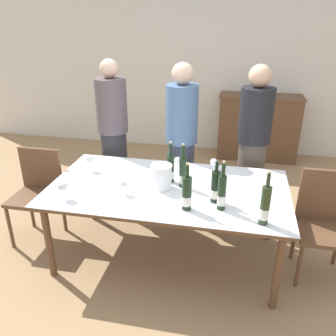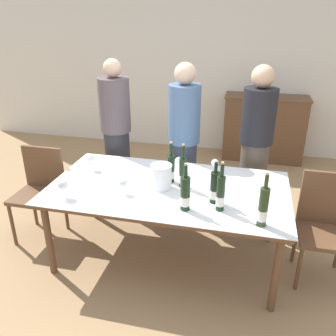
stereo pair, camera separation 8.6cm
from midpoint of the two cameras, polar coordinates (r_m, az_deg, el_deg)
The scene contains 21 objects.
ground_plane at distance 3.48m, azimuth 0.73°, elevation -13.76°, with size 12.00×12.00×0.00m, color #A37F56.
back_wall at distance 5.71m, azimuth 7.69°, elevation 16.61°, with size 8.00×0.10×2.80m.
sideboard_cabinet at distance 5.59m, azimuth 15.55°, elevation 6.17°, with size 1.21×0.46×0.97m.
dining_table at distance 3.11m, azimuth 0.79°, elevation -3.97°, with size 2.05×1.12×0.73m.
ice_bucket at distance 3.02m, azimuth -0.23°, elevation -1.29°, with size 0.18×0.18×0.21m.
wine_bottle_0 at distance 3.12m, azimuth 1.28°, elevation -0.17°, with size 0.07×0.07×0.38m.
wine_bottle_1 at distance 2.82m, azimuth 8.38°, elevation -3.25°, with size 0.08×0.08×0.35m.
wine_bottle_2 at distance 2.59m, azimuth 15.94°, elevation -6.14°, with size 0.07×0.07×0.41m.
wine_bottle_3 at distance 2.70m, azimuth 3.70°, elevation -4.23°, with size 0.08×0.08×0.39m.
wine_bottle_4 at distance 2.72m, azimuth 9.32°, elevation -4.10°, with size 0.07×0.07×0.40m.
wine_bottle_5 at distance 3.03m, azimuth 3.20°, elevation -0.75°, with size 0.06×0.06×0.40m.
wine_glass_0 at distance 3.32m, azimuth 8.26°, elevation 0.70°, with size 0.08×0.08×0.15m.
wine_glass_1 at distance 2.98m, azimuth -15.70°, elevation -2.70°, with size 0.09×0.09×0.16m.
wine_glass_2 at distance 3.44m, azimuth -11.60°, elevation 1.45°, with size 0.08×0.08×0.15m.
wine_glass_3 at distance 2.95m, azimuth -6.40°, elevation -2.51°, with size 0.08×0.08×0.14m.
wine_glass_4 at distance 3.34m, azimuth 2.50°, elevation 1.05°, with size 0.08×0.08×0.14m.
chair_right_end at distance 3.28m, azimuth 24.52°, elevation -7.73°, with size 0.42×0.42×0.92m.
chair_left_end at distance 3.72m, azimuth -19.22°, elevation -2.79°, with size 0.42×0.42×0.91m.
person_host at distance 3.97m, azimuth -7.64°, elevation 4.94°, with size 0.33×0.33×1.68m.
person_guest_left at distance 3.77m, azimuth 3.22°, elevation 4.05°, with size 0.33×0.33×1.67m.
person_guest_right at distance 3.72m, azimuth 14.46°, elevation 2.99°, with size 0.33×0.33×1.67m.
Camera 2 is at (0.64, -2.66, 2.14)m, focal length 38.00 mm.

